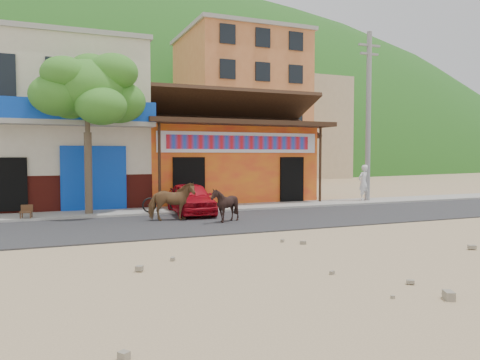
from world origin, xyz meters
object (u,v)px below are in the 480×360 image
Objects in this scene: tree at (88,132)px; red_car at (191,198)px; utility_pole at (368,117)px; scooter at (163,200)px; cow_dark at (225,205)px; cafe_chair_right at (26,206)px; pedestrian at (364,183)px; cow_tan at (172,201)px.

red_car is (3.64, -1.00, -2.48)m from tree.
scooter is at bearing -176.05° from utility_pole.
tree reaches higher than red_car.
cafe_chair_right is (-6.16, 3.08, -0.08)m from cow_dark.
pedestrian reaches higher than cafe_chair_right.
cafe_chair_right is (-14.91, -0.70, -3.58)m from utility_pole.
utility_pole reaches higher than tree.
red_car is at bearing 3.08° from cafe_chair_right.
red_car reaches higher than cow_dark.
tree is 12.84m from utility_pole.
tree is 0.75× the size of utility_pole.
pedestrian reaches higher than cow_dark.
tree is at bearing 21.39° from cafe_chair_right.
pedestrian is at bearing 11.86° from red_car.
utility_pole is 9.88m from red_car.
utility_pole reaches higher than scooter.
scooter is at bearing -7.47° from pedestrian.
pedestrian is 2.04× the size of cafe_chair_right.
cow_tan is 10.47m from pedestrian.
scooter is at bearing -10.63° from tree.
pedestrian is at bearing 1.05° from tree.
cow_tan reaches higher than cafe_chair_right.
scooter is 0.97× the size of pedestrian.
cafe_chair_right is (-4.61, 2.01, -0.16)m from cow_tan.
tree is 1.70× the size of red_car.
utility_pole reaches higher than red_car.
cow_tan is at bearing 165.46° from scooter.
scooter is (0.16, 2.01, -0.14)m from cow_tan.
red_car is 4.22× the size of cafe_chair_right.
scooter is at bearing 156.80° from red_car.
tree is 3.86× the size of cow_tan.
utility_pole reaches higher than pedestrian.
scooter is (-1.39, 3.08, -0.06)m from cow_dark.
cafe_chair_right is at bearing 74.65° from cow_tan.
cafe_chair_right is (-14.71, -0.73, -0.44)m from pedestrian.
cow_dark is at bearing -165.65° from scooter.
red_car reaches higher than scooter.
pedestrian is (9.94, 0.73, 0.42)m from scooter.
cow_dark reaches higher than scooter.
cow_dark is (-8.75, -3.78, -3.50)m from utility_pole.
cafe_chair_right is at bearing -166.66° from tree.
cow_dark is 0.68× the size of pedestrian.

